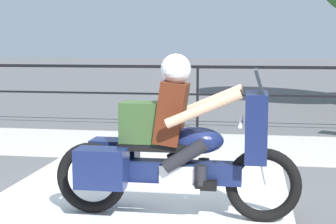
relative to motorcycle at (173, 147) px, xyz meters
name	(u,v)px	position (x,y,z in m)	size (l,w,h in m)	color
ground_plane	(145,210)	(-0.31, 0.18, -0.70)	(120.00, 120.00, 0.00)	#565659
sidewalk_band	(187,146)	(-0.31, 3.58, -0.69)	(44.00, 2.40, 0.01)	#B7B2A8
crosswalk_band	(128,215)	(-0.45, -0.02, -0.69)	(3.25, 6.00, 0.01)	silver
fence_railing	(198,79)	(-0.31, 5.28, 0.31)	(36.00, 0.05, 1.28)	black
motorcycle	(173,147)	(0.00, 0.00, 0.00)	(2.41, 0.76, 1.60)	black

